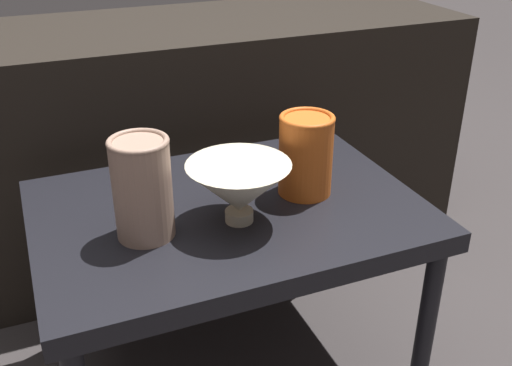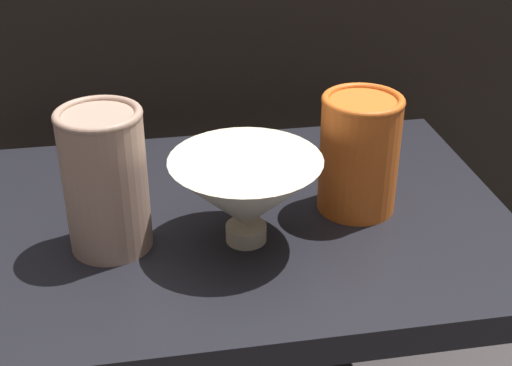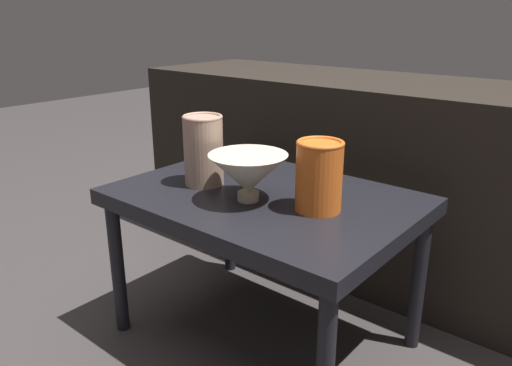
{
  "view_description": "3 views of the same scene",
  "coord_description": "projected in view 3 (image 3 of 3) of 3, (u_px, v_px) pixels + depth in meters",
  "views": [
    {
      "loc": [
        -0.33,
        -0.94,
        0.98
      ],
      "look_at": [
        0.03,
        -0.07,
        0.49
      ],
      "focal_mm": 42.0,
      "sensor_mm": 36.0,
      "label": 1
    },
    {
      "loc": [
        -0.12,
        -0.8,
        0.92
      ],
      "look_at": [
        0.01,
        -0.08,
        0.5
      ],
      "focal_mm": 50.0,
      "sensor_mm": 36.0,
      "label": 2
    },
    {
      "loc": [
        0.72,
        -0.9,
        0.84
      ],
      "look_at": [
        0.03,
        -0.07,
        0.47
      ],
      "focal_mm": 35.0,
      "sensor_mm": 36.0,
      "label": 3
    }
  ],
  "objects": [
    {
      "name": "couch_backdrop",
      "position": [
        372.0,
        175.0,
        1.69
      ],
      "size": [
        1.69,
        0.5,
        0.64
      ],
      "color": "black",
      "rests_on": "ground_plane"
    },
    {
      "name": "bowl",
      "position": [
        247.0,
        173.0,
        1.17
      ],
      "size": [
        0.19,
        0.19,
        0.11
      ],
      "color": "beige",
      "rests_on": "table"
    },
    {
      "name": "vase_colorful_right",
      "position": [
        319.0,
        175.0,
        1.11
      ],
      "size": [
        0.11,
        0.11,
        0.16
      ],
      "color": "orange",
      "rests_on": "table"
    },
    {
      "name": "vase_textured_left",
      "position": [
        203.0,
        149.0,
        1.27
      ],
      "size": [
        0.1,
        0.1,
        0.18
      ],
      "color": "tan",
      "rests_on": "table"
    },
    {
      "name": "ground_plane",
      "position": [
        264.0,
        335.0,
        1.37
      ],
      "size": [
        8.0,
        8.0,
        0.0
      ],
      "primitive_type": "plane",
      "color": "#383333"
    },
    {
      "name": "table",
      "position": [
        264.0,
        210.0,
        1.25
      ],
      "size": [
        0.72,
        0.51,
        0.42
      ],
      "color": "black",
      "rests_on": "ground_plane"
    }
  ]
}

